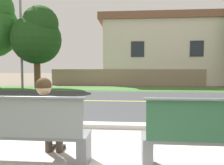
{
  "coord_description": "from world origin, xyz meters",
  "views": [
    {
      "loc": [
        0.2,
        -2.45,
        1.36
      ],
      "look_at": [
        -0.3,
        3.45,
        1.0
      ],
      "focal_mm": 33.54,
      "sensor_mm": 36.0,
      "label": 1
    }
  ],
  "objects_px": {
    "bench_left": "(18,132)",
    "shade_tree_left": "(38,36)",
    "seated_person_grey": "(47,116)",
    "streetlamp": "(22,26)",
    "bench_right": "(220,138)"
  },
  "relations": [
    {
      "from": "bench_right",
      "to": "streetlamp",
      "type": "height_order",
      "value": "streetlamp"
    },
    {
      "from": "bench_left",
      "to": "shade_tree_left",
      "type": "height_order",
      "value": "shade_tree_left"
    },
    {
      "from": "bench_right",
      "to": "shade_tree_left",
      "type": "bearing_deg",
      "value": 123.36
    },
    {
      "from": "bench_left",
      "to": "shade_tree_left",
      "type": "relative_size",
      "value": 0.35
    },
    {
      "from": "seated_person_grey",
      "to": "streetlamp",
      "type": "distance_m",
      "value": 13.64
    },
    {
      "from": "bench_left",
      "to": "shade_tree_left",
      "type": "distance_m",
      "value": 13.23
    },
    {
      "from": "bench_left",
      "to": "streetlamp",
      "type": "xyz_separation_m",
      "value": [
        -6.02,
        11.62,
        3.97
      ]
    },
    {
      "from": "streetlamp",
      "to": "shade_tree_left",
      "type": "height_order",
      "value": "streetlamp"
    },
    {
      "from": "shade_tree_left",
      "to": "streetlamp",
      "type": "bearing_deg",
      "value": -170.31
    },
    {
      "from": "streetlamp",
      "to": "shade_tree_left",
      "type": "xyz_separation_m",
      "value": [
        1.04,
        0.18,
        -0.64
      ]
    },
    {
      "from": "bench_left",
      "to": "streetlamp",
      "type": "bearing_deg",
      "value": 117.37
    },
    {
      "from": "streetlamp",
      "to": "seated_person_grey",
      "type": "bearing_deg",
      "value": -60.88
    },
    {
      "from": "seated_person_grey",
      "to": "streetlamp",
      "type": "height_order",
      "value": "streetlamp"
    },
    {
      "from": "bench_left",
      "to": "bench_right",
      "type": "relative_size",
      "value": 1.0
    },
    {
      "from": "bench_left",
      "to": "bench_right",
      "type": "xyz_separation_m",
      "value": [
        2.79,
        0.0,
        0.0
      ]
    }
  ]
}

